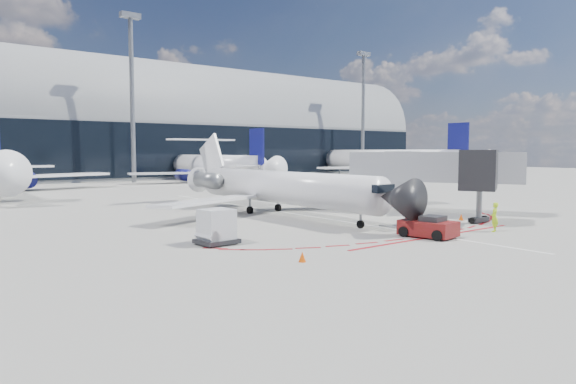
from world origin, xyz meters
TOP-DOWN VIEW (x-y plane):
  - ground at (0.00, 0.00)m, footprint 260.00×260.00m
  - apron_centerline at (0.00, 2.00)m, footprint 0.25×40.00m
  - apron_stop_bar at (0.00, -11.50)m, footprint 14.00×0.25m
  - terminal_building at (0.00, 64.97)m, footprint 150.00×24.15m
  - jet_bridge at (9.79, -3.01)m, footprint 10.03×15.20m
  - light_mast_centre at (5.00, 48.00)m, footprint 0.70×0.70m
  - light_mast_east at (55.00, 48.00)m, footprint 0.70×0.70m
  - regional_jet at (-1.30, 2.62)m, footprint 20.78×25.62m
  - pushback_tug at (-0.61, -11.32)m, footprint 2.42×4.80m
  - ramp_worker at (4.07, -12.55)m, footprint 0.76×0.64m
  - uld_container at (-11.19, -6.09)m, footprint 2.06×1.78m
  - safety_cone_left at (-10.36, -12.09)m, footprint 0.33×0.33m
  - safety_cone_right at (6.96, -8.35)m, footprint 0.33×0.33m
  - bg_airliner_2 at (15.53, 42.84)m, footprint 30.68×32.48m
  - bg_airliner_3 at (51.00, 37.77)m, footprint 37.03×39.21m

SIDE VIEW (x-z plane):
  - ground at x=0.00m, z-range 0.00..0.00m
  - apron_centerline at x=0.00m, z-range 0.00..0.01m
  - apron_stop_bar at x=0.00m, z-range 0.00..0.01m
  - safety_cone_right at x=6.96m, z-range 0.00..0.45m
  - safety_cone_left at x=-10.36m, z-range 0.00..0.46m
  - pushback_tug at x=-0.61m, z-range -0.07..1.15m
  - ramp_worker at x=4.07m, z-range 0.00..1.76m
  - uld_container at x=-11.19m, z-range -0.01..1.82m
  - regional_jet at x=-1.30m, z-range -1.07..5.35m
  - jet_bridge at x=9.79m, z-range 0.56..5.46m
  - bg_airliner_2 at x=15.53m, z-range 0.00..9.93m
  - bg_airliner_3 at x=51.00m, z-range 0.00..11.98m
  - terminal_building at x=0.00m, z-range -3.48..20.52m
  - light_mast_centre at x=5.00m, z-range 0.00..25.00m
  - light_mast_east at x=55.00m, z-range 0.00..25.00m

